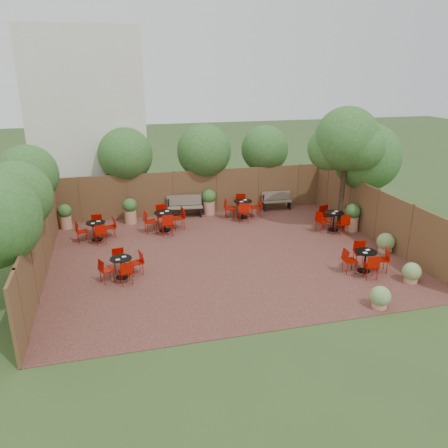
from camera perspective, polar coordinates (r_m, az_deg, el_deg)
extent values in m
plane|color=#354F23|center=(15.81, 0.08, -4.04)|extent=(80.00, 80.00, 0.00)
cube|color=#381B17|center=(15.80, 0.08, -4.01)|extent=(12.00, 10.00, 0.02)
cube|color=#53391E|center=(20.09, -3.56, 4.11)|extent=(12.00, 0.08, 2.00)
cube|color=#53391E|center=(15.17, -22.44, -2.55)|extent=(0.08, 10.00, 2.00)
cube|color=#53391E|center=(17.85, 19.06, 1.08)|extent=(0.08, 10.00, 2.00)
cube|color=silver|center=(22.16, -17.10, 12.66)|extent=(5.00, 4.00, 8.00)
sphere|color=#29591D|center=(17.65, -23.93, 5.84)|extent=(2.16, 2.16, 2.16)
sphere|color=#29591D|center=(14.76, -25.17, 3.23)|extent=(2.14, 2.14, 2.14)
sphere|color=#29591D|center=(20.06, -12.59, 8.68)|extent=(2.38, 2.38, 2.38)
sphere|color=#29591D|center=(20.38, -2.60, 9.36)|extent=(2.46, 2.46, 2.46)
sphere|color=#29591D|center=(21.39, 5.28, 9.60)|extent=(2.23, 2.23, 2.23)
sphere|color=#29591D|center=(19.35, 17.94, 8.20)|extent=(2.79, 2.79, 2.79)
cylinder|color=black|center=(18.49, 15.07, 5.20)|extent=(0.26, 0.26, 3.88)
sphere|color=#29591D|center=(18.16, 15.55, 10.54)|extent=(2.50, 2.50, 2.50)
sphere|color=#29591D|center=(18.33, 13.44, 9.44)|extent=(1.75, 1.75, 1.75)
sphere|color=#29591D|center=(18.06, 17.22, 9.46)|extent=(1.82, 1.82, 1.82)
cube|color=brown|center=(19.71, -5.04, 2.15)|extent=(1.59, 0.63, 0.05)
cube|color=brown|center=(19.82, -5.17, 3.09)|extent=(1.55, 0.28, 0.47)
cube|color=black|center=(19.68, -7.04, 1.32)|extent=(0.11, 0.47, 0.41)
cube|color=black|center=(19.90, -3.03, 1.65)|extent=(0.11, 0.47, 0.41)
cube|color=brown|center=(20.85, 6.86, 2.89)|extent=(1.38, 0.51, 0.05)
cube|color=brown|center=(20.94, 6.70, 3.67)|extent=(1.36, 0.20, 0.41)
cube|color=black|center=(20.70, 5.25, 2.23)|extent=(0.08, 0.41, 0.36)
cube|color=black|center=(21.13, 8.39, 2.46)|extent=(0.08, 0.41, 0.36)
cylinder|color=black|center=(15.27, 17.54, -5.75)|extent=(0.42, 0.42, 0.03)
cylinder|color=black|center=(15.13, 17.67, -4.60)|extent=(0.05, 0.05, 0.66)
cylinder|color=black|center=(15.00, 17.80, -3.41)|extent=(0.72, 0.72, 0.03)
cube|color=white|center=(15.11, 18.03, -3.18)|extent=(0.15, 0.12, 0.01)
cube|color=white|center=(14.86, 17.73, -3.54)|extent=(0.15, 0.12, 0.01)
cylinder|color=black|center=(14.51, -12.97, -6.67)|extent=(0.39, 0.39, 0.03)
cylinder|color=black|center=(14.38, -13.07, -5.53)|extent=(0.04, 0.04, 0.63)
cylinder|color=black|center=(14.25, -13.17, -4.35)|extent=(0.68, 0.68, 0.03)
cube|color=white|center=(14.31, -12.75, -4.13)|extent=(0.14, 0.12, 0.01)
cube|color=white|center=(14.14, -13.52, -4.48)|extent=(0.14, 0.12, 0.01)
cylinder|color=black|center=(17.84, -16.02, -1.90)|extent=(0.42, 0.42, 0.03)
cylinder|color=black|center=(17.73, -16.12, -0.88)|extent=(0.05, 0.05, 0.67)
cylinder|color=black|center=(17.61, -16.23, 0.17)|extent=(0.73, 0.73, 0.03)
cube|color=white|center=(17.68, -15.86, 0.35)|extent=(0.14, 0.11, 0.01)
cube|color=white|center=(17.50, -16.55, 0.09)|extent=(0.14, 0.11, 0.01)
cylinder|color=black|center=(19.68, 2.42, 0.87)|extent=(0.46, 0.46, 0.03)
cylinder|color=black|center=(19.56, 2.44, 1.90)|extent=(0.05, 0.05, 0.73)
cylinder|color=black|center=(19.45, 2.45, 2.96)|extent=(0.79, 0.79, 0.03)
cube|color=white|center=(19.56, 2.73, 3.12)|extent=(0.16, 0.12, 0.02)
cube|color=white|center=(19.30, 2.26, 2.90)|extent=(0.16, 0.12, 0.02)
cylinder|color=black|center=(18.26, -7.62, -0.79)|extent=(0.47, 0.47, 0.03)
cylinder|color=black|center=(18.14, -7.67, 0.33)|extent=(0.05, 0.05, 0.74)
cylinder|color=black|center=(18.02, -7.72, 1.48)|extent=(0.81, 0.81, 0.03)
cube|color=white|center=(18.10, -7.36, 1.66)|extent=(0.16, 0.13, 0.02)
cube|color=white|center=(17.88, -8.01, 1.40)|extent=(0.16, 0.13, 0.02)
cylinder|color=black|center=(18.71, 13.84, -0.70)|extent=(0.45, 0.45, 0.03)
cylinder|color=black|center=(18.59, 13.93, 0.35)|extent=(0.05, 0.05, 0.71)
cylinder|color=black|center=(18.48, 14.02, 1.42)|extent=(0.77, 0.77, 0.03)
cube|color=white|center=(18.60, 14.24, 1.59)|extent=(0.15, 0.12, 0.02)
cube|color=white|center=(18.32, 13.93, 1.35)|extent=(0.15, 0.12, 0.02)
cylinder|color=tan|center=(19.30, -11.95, 0.92)|extent=(0.50, 0.50, 0.57)
sphere|color=#29591D|center=(19.15, -12.05, 2.36)|extent=(0.60, 0.60, 0.60)
cylinder|color=tan|center=(20.09, -1.95, 2.12)|extent=(0.52, 0.52, 0.60)
sphere|color=#29591D|center=(19.94, -1.97, 3.59)|extent=(0.63, 0.63, 0.63)
cylinder|color=tan|center=(19.41, -19.69, 0.24)|extent=(0.47, 0.47, 0.54)
sphere|color=#29591D|center=(19.27, -19.85, 1.59)|extent=(0.57, 0.57, 0.57)
cylinder|color=tan|center=(18.76, 16.11, 0.05)|extent=(0.51, 0.51, 0.59)
sphere|color=#29591D|center=(18.60, 16.26, 1.58)|extent=(0.62, 0.62, 0.62)
cylinder|color=tan|center=(15.02, 22.91, -6.51)|extent=(0.42, 0.42, 0.19)
sphere|color=#6A8C48|center=(14.93, 23.03, -5.68)|extent=(0.58, 0.58, 0.58)
cylinder|color=tan|center=(13.21, 19.38, -9.68)|extent=(0.42, 0.42, 0.19)
sphere|color=#6A8C48|center=(13.10, 19.49, -8.76)|extent=(0.57, 0.57, 0.57)
cylinder|color=tan|center=(17.06, 20.03, -3.00)|extent=(0.48, 0.48, 0.22)
sphere|color=#6A8C48|center=(16.96, 20.13, -2.16)|extent=(0.65, 0.65, 0.65)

